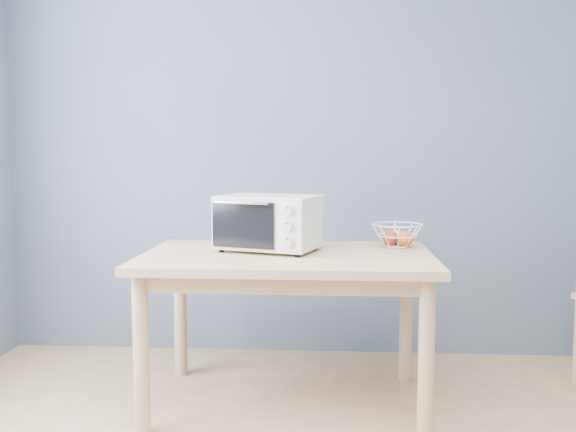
{
  "coord_description": "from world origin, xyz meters",
  "views": [
    {
      "loc": [
        0.0,
        -1.67,
        1.23
      ],
      "look_at": [
        -0.2,
        1.42,
        0.93
      ],
      "focal_mm": 40.0,
      "sensor_mm": 36.0,
      "label": 1
    }
  ],
  "objects": [
    {
      "name": "room",
      "position": [
        0.0,
        0.0,
        1.3
      ],
      "size": [
        4.01,
        4.51,
        2.61
      ],
      "color": "tan",
      "rests_on": "ground"
    },
    {
      "name": "dining_table",
      "position": [
        -0.21,
        1.4,
        0.65
      ],
      "size": [
        1.4,
        0.9,
        0.75
      ],
      "color": "tan",
      "rests_on": "ground"
    },
    {
      "name": "toaster_oven",
      "position": [
        -0.32,
        1.47,
        0.9
      ],
      "size": [
        0.54,
        0.45,
        0.28
      ],
      "rotation": [
        0.0,
        0.0,
        -0.31
      ],
      "color": "silver",
      "rests_on": "dining_table"
    },
    {
      "name": "fruit_basket",
      "position": [
        0.35,
        1.64,
        0.81
      ],
      "size": [
        0.26,
        0.26,
        0.12
      ],
      "rotation": [
        0.0,
        0.0,
        0.0
      ],
      "color": "white",
      "rests_on": "dining_table"
    }
  ]
}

